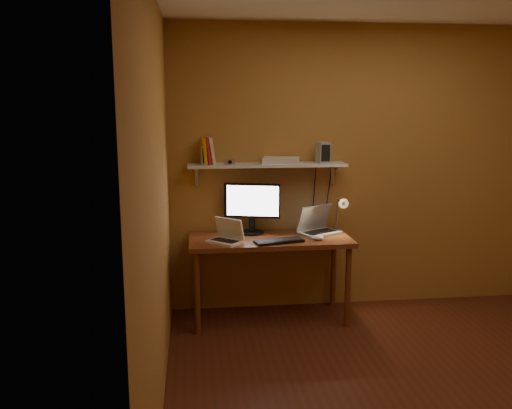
{
  "coord_description": "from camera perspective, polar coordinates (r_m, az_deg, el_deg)",
  "views": [
    {
      "loc": [
        -1.48,
        -3.24,
        1.91
      ],
      "look_at": [
        -0.96,
        1.18,
        1.06
      ],
      "focal_mm": 38.0,
      "sensor_mm": 36.0,
      "label": 1
    }
  ],
  "objects": [
    {
      "name": "laptop",
      "position": [
        4.88,
        6.44,
        -2.25
      ],
      "size": [
        0.42,
        0.38,
        0.25
      ],
      "rotation": [
        0.0,
        0.0,
        0.5
      ],
      "color": "#989AA0",
      "rests_on": "desk"
    },
    {
      "name": "netbook",
      "position": [
        4.56,
        -3.07,
        -3.29
      ],
      "size": [
        0.33,
        0.33,
        0.2
      ],
      "rotation": [
        0.0,
        0.0,
        -0.72
      ],
      "color": "white",
      "rests_on": "desk"
    },
    {
      "name": "speaker_right",
      "position": [
        4.85,
        7.08,
        5.45
      ],
      "size": [
        0.12,
        0.12,
        0.19
      ],
      "primitive_type": "cube",
      "rotation": [
        0.0,
        0.0,
        0.21
      ],
      "color": "#989AA0",
      "rests_on": "wall_shelf"
    },
    {
      "name": "mouse",
      "position": [
        4.66,
        6.51,
        -3.49
      ],
      "size": [
        0.12,
        0.1,
        0.04
      ],
      "primitive_type": "ellipsoid",
      "rotation": [
        0.0,
        0.0,
        -0.33
      ],
      "color": "white",
      "rests_on": "desk"
    },
    {
      "name": "books",
      "position": [
        4.74,
        -5.09,
        5.63
      ],
      "size": [
        0.13,
        0.16,
        0.23
      ],
      "color": "#D18500",
      "rests_on": "wall_shelf"
    },
    {
      "name": "keyboard",
      "position": [
        4.55,
        2.46,
        -3.87
      ],
      "size": [
        0.44,
        0.23,
        0.02
      ],
      "primitive_type": "cube",
      "rotation": [
        0.0,
        0.0,
        0.23
      ],
      "color": "black",
      "rests_on": "desk"
    },
    {
      "name": "desk",
      "position": [
        4.73,
        1.46,
        -4.5
      ],
      "size": [
        1.4,
        0.6,
        0.75
      ],
      "color": "maroon",
      "rests_on": "ground"
    },
    {
      "name": "desk_lamp",
      "position": [
        4.92,
        8.9,
        -0.52
      ],
      "size": [
        0.09,
        0.23,
        0.38
      ],
      "color": "silver",
      "rests_on": "desk"
    },
    {
      "name": "monitor",
      "position": [
        4.8,
        -0.43,
        -0.1
      ],
      "size": [
        0.49,
        0.26,
        0.45
      ],
      "rotation": [
        0.0,
        0.0,
        -0.26
      ],
      "color": "black",
      "rests_on": "desk"
    },
    {
      "name": "speaker_left",
      "position": [
        4.74,
        -5.28,
        5.23
      ],
      "size": [
        0.1,
        0.1,
        0.16
      ],
      "primitive_type": "cube",
      "rotation": [
        0.0,
        0.0,
        0.12
      ],
      "color": "#989AA0",
      "rests_on": "wall_shelf"
    },
    {
      "name": "wall_shelf",
      "position": [
        4.79,
        1.17,
        4.15
      ],
      "size": [
        1.4,
        0.25,
        0.21
      ],
      "color": "silver",
      "rests_on": "room"
    },
    {
      "name": "room",
      "position": [
        3.61,
        17.58,
        0.51
      ],
      "size": [
        3.44,
        3.24,
        2.64
      ],
      "color": "#4F2114",
      "rests_on": "ground"
    },
    {
      "name": "router",
      "position": [
        4.8,
        2.65,
        4.67
      ],
      "size": [
        0.36,
        0.28,
        0.05
      ],
      "primitive_type": "cube",
      "rotation": [
        0.0,
        0.0,
        -0.22
      ],
      "color": "white",
      "rests_on": "wall_shelf"
    },
    {
      "name": "shelf_camera",
      "position": [
        4.67,
        -2.81,
        4.51
      ],
      "size": [
        0.09,
        0.05,
        0.05
      ],
      "color": "silver",
      "rests_on": "wall_shelf"
    }
  ]
}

